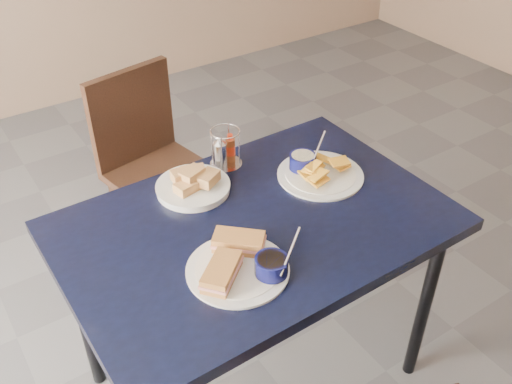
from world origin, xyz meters
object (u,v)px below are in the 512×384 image
sandwich_plate (241,263)px  bread_basket (193,184)px  plantain_plate (315,170)px  condiment_caddy (224,151)px  chair_far (151,152)px  dining_table (255,238)px

sandwich_plate → bread_basket: size_ratio=1.30×
plantain_plate → condiment_caddy: bearing=135.5°
chair_far → sandwich_plate: 1.12m
sandwich_plate → bread_basket: (0.07, 0.39, 0.00)m
sandwich_plate → plantain_plate: bearing=28.6°
bread_basket → condiment_caddy: size_ratio=1.72×
condiment_caddy → plantain_plate: bearing=-44.5°
plantain_plate → condiment_caddy: (-0.22, 0.22, 0.04)m
chair_far → bread_basket: size_ratio=3.61×
condiment_caddy → bread_basket: bearing=-155.8°
dining_table → chair_far: (0.06, 0.91, -0.19)m
dining_table → bread_basket: bread_basket is taller
condiment_caddy → chair_far: bearing=92.0°
plantain_plate → bread_basket: (-0.38, 0.14, 0.01)m
dining_table → plantain_plate: size_ratio=4.03×
dining_table → sandwich_plate: (-0.15, -0.15, 0.10)m
bread_basket → sandwich_plate: bearing=-99.6°
chair_far → sandwich_plate: sandwich_plate is taller
dining_table → chair_far: size_ratio=1.36×
dining_table → sandwich_plate: size_ratio=3.78×
dining_table → sandwich_plate: sandwich_plate is taller
chair_far → plantain_plate: (0.24, -0.82, 0.28)m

